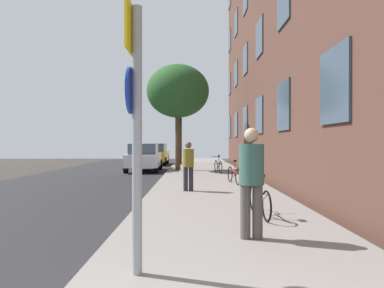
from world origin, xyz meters
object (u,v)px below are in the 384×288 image
at_px(bicycle_2, 218,166).
at_px(pedestrian_0, 251,175).
at_px(traffic_light, 179,130).
at_px(car_0, 144,157).
at_px(pedestrian_1, 188,163).
at_px(car_1, 156,154).
at_px(sign_post, 135,115).
at_px(bicycle_1, 233,174).
at_px(tree_near, 177,92).
at_px(bicycle_0, 259,200).

bearing_deg(bicycle_2, pedestrian_0, -91.79).
xyz_separation_m(traffic_light, car_0, (-1.89, -5.73, -1.77)).
xyz_separation_m(pedestrian_0, pedestrian_1, (-1.09, 5.68, -0.12)).
distance_m(pedestrian_0, car_1, 21.42).
bearing_deg(car_0, sign_post, -82.59).
xyz_separation_m(car_0, car_1, (0.07, 6.22, -0.00)).
height_order(bicycle_2, car_1, car_1).
bearing_deg(pedestrian_0, sign_post, -136.79).
bearing_deg(bicycle_1, car_1, 108.16).
xyz_separation_m(traffic_light, pedestrian_1, (0.81, -14.92, -1.57)).
bearing_deg(tree_near, bicycle_2, -41.88).
xyz_separation_m(sign_post, pedestrian_0, (1.66, 1.56, -0.87)).
bearing_deg(sign_post, bicycle_1, 76.18).
xyz_separation_m(traffic_light, bicycle_2, (2.29, -8.08, -2.13)).
bearing_deg(bicycle_2, car_0, 150.68).
bearing_deg(bicycle_1, bicycle_0, -91.65).
distance_m(pedestrian_0, pedestrian_1, 5.79).
distance_m(bicycle_0, pedestrian_1, 4.30).
bearing_deg(pedestrian_0, bicycle_1, 85.30).
xyz_separation_m(tree_near, bicycle_2, (2.18, -1.96, -4.16)).
height_order(tree_near, bicycle_2, tree_near).
relative_size(sign_post, bicycle_2, 2.00).
relative_size(traffic_light, car_1, 0.87).
height_order(sign_post, pedestrian_1, sign_post).
relative_size(traffic_light, bicycle_1, 2.17).
bearing_deg(pedestrian_0, bicycle_0, 74.87).
bearing_deg(pedestrian_1, pedestrian_0, -79.09).
relative_size(tree_near, bicycle_0, 3.67).
distance_m(bicycle_0, car_1, 19.83).
xyz_separation_m(traffic_light, tree_near, (0.11, -6.12, 2.03)).
xyz_separation_m(pedestrian_1, car_0, (-2.70, 9.19, -0.19)).
xyz_separation_m(bicycle_0, bicycle_2, (-0.07, 10.81, 0.01)).
bearing_deg(pedestrian_1, tree_near, 94.52).
distance_m(sign_post, bicycle_1, 9.74).
xyz_separation_m(sign_post, tree_near, (-0.13, 16.04, 2.61)).
bearing_deg(car_1, bicycle_0, -77.79).
bearing_deg(traffic_light, bicycle_0, -82.86).
bearing_deg(bicycle_0, tree_near, 100.02).
relative_size(tree_near, car_0, 1.47).
height_order(bicycle_0, car_1, car_1).
xyz_separation_m(tree_near, bicycle_1, (2.43, -6.70, -4.16)).
xyz_separation_m(sign_post, pedestrian_1, (0.56, 7.24, -0.99)).
height_order(sign_post, bicycle_2, sign_post).
distance_m(traffic_light, car_0, 6.29).
relative_size(car_0, car_1, 0.98).
relative_size(bicycle_1, car_1, 0.40).
relative_size(bicycle_0, bicycle_1, 0.99).
bearing_deg(bicycle_0, pedestrian_1, 111.48).
bearing_deg(tree_near, car_1, 106.33).
bearing_deg(pedestrian_1, car_1, 99.69).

